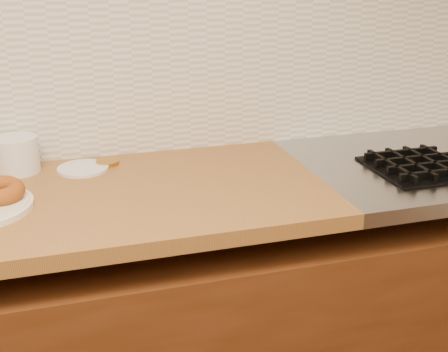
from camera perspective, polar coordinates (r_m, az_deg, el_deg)
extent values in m
cube|color=tan|center=(1.68, -11.76, 17.12)|extent=(4.00, 0.02, 2.70)
cube|color=#522812|center=(1.73, -8.35, -17.25)|extent=(3.60, 0.60, 0.77)
cube|color=beige|center=(1.68, -11.34, 12.00)|extent=(3.60, 0.02, 0.60)
cube|color=black|center=(1.68, 19.13, 0.77)|extent=(0.26, 0.26, 0.01)
cube|color=black|center=(1.63, 16.59, 0.97)|extent=(0.01, 0.24, 0.02)
cube|color=black|center=(1.61, 20.99, 0.21)|extent=(0.24, 0.01, 0.02)
cube|color=black|center=(1.66, 18.34, 1.16)|extent=(0.01, 0.24, 0.02)
cube|color=black|center=(1.65, 19.77, 0.91)|extent=(0.24, 0.01, 0.02)
cube|color=black|center=(1.69, 20.03, 1.34)|extent=(0.01, 0.24, 0.02)
cube|color=black|center=(1.70, 18.63, 1.58)|extent=(0.24, 0.01, 0.02)
cube|color=black|center=(1.73, 21.64, 1.51)|extent=(0.01, 0.24, 0.02)
cube|color=black|center=(1.75, 17.54, 2.21)|extent=(0.24, 0.01, 0.02)
cylinder|color=silver|center=(1.66, -20.34, 2.04)|extent=(0.13, 0.13, 0.10)
cylinder|color=silver|center=(1.63, -14.13, 0.75)|extent=(0.16, 0.16, 0.01)
cylinder|color=#B4822B|center=(1.66, -11.76, 1.36)|extent=(0.08, 0.08, 0.01)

